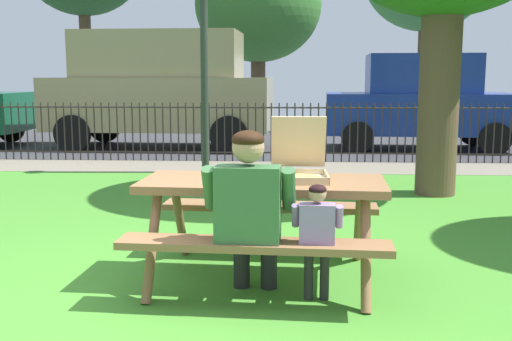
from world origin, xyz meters
The scene contains 12 objects.
ground centered at (0.00, 1.52, -0.01)m, with size 28.00×11.04×0.02m, color #448B2C.
cobblestone_walkway centered at (0.00, 6.34, 0.00)m, with size 28.00×1.40×0.01m, color gray.
street_asphalt centered at (0.00, 10.11, -0.01)m, with size 28.00×6.14×0.01m, color #38383D.
picnic_table_foreground centered at (0.77, 0.53, 0.60)m, with size 1.88×1.58×0.79m.
pizza_box_open centered at (1.04, 0.58, 0.86)m, with size 0.43×0.51×0.46m.
adult_at_table centered at (0.70, 0.03, 0.66)m, with size 0.62×0.61×1.19m.
child_at_table centered at (1.15, -0.02, 0.51)m, with size 0.34×0.33×0.85m.
iron_fence_streetside centered at (0.00, 7.04, 0.54)m, with size 21.68×0.03×1.06m.
lamp_post_walkway centered at (-0.38, 5.71, 2.54)m, with size 0.28×0.28×4.17m.
parked_car_left centered at (-1.80, 9.08, 1.31)m, with size 4.77×2.21×2.46m.
parked_car_center centered at (3.69, 9.08, 1.01)m, with size 3.98×1.99×1.98m.
far_tree_center centered at (0.01, 14.42, 3.58)m, with size 3.70×3.70×5.26m.
Camera 1 is at (0.96, -3.93, 1.53)m, focal length 42.87 mm.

